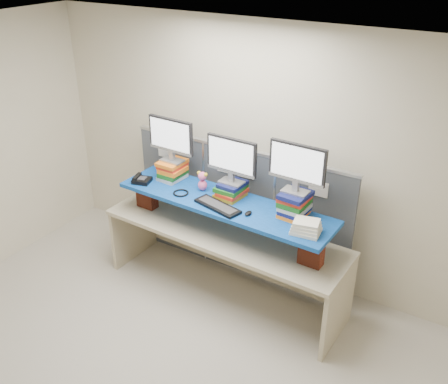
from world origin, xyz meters
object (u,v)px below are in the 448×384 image
Objects in this scene: monitor_left at (171,137)px; keyboard at (218,206)px; desk_phone at (141,180)px; monitor_center at (232,158)px; blue_board at (224,203)px; desk at (224,243)px; monitor_right at (297,165)px.

monitor_left is 1.04× the size of keyboard.
desk_phone is at bearing -169.00° from keyboard.
monitor_center is at bearing 0.00° from monitor_left.
blue_board is 4.19× the size of monitor_center.
monitor_left reaches higher than desk_phone.
monitor_center reaches higher than desk.
desk_phone is (-0.99, -0.21, -0.40)m from monitor_center.
monitor_right is at bearing 9.52° from desk.
desk_phone is at bearing -171.96° from blue_board.
desk_phone is (-0.97, -0.09, 0.53)m from desk.
blue_board is 0.98m from desk_phone.
desk is 1.25m from monitor_right.
blue_board reaches higher than desk.
blue_board is at bearing 109.94° from keyboard.
monitor_center is at bearing 104.16° from keyboard.
monitor_right is (1.45, -0.06, 0.04)m from monitor_left.
monitor_right reaches higher than keyboard.
blue_board is at bearing -9.81° from desk_phone.
monitor_center is (0.01, 0.12, 0.45)m from blue_board.
monitor_left is (-0.74, 0.15, 0.98)m from desk.
monitor_right is at bearing 9.52° from blue_board.
blue_board is 0.15m from keyboard.
desk is 1.23m from monitor_left.
monitor_right is (0.70, -0.03, 0.09)m from monitor_center.
monitor_left is 0.56m from desk_phone.
monitor_center is at bearing 85.48° from blue_board.
monitor_center is at bearing -180.00° from monitor_right.
desk is 0.48m from blue_board.
monitor_left is 1.00× the size of monitor_center.
monitor_center is at bearing 85.48° from desk.
keyboard reaches higher than desk.
monitor_left is 0.75m from monitor_center.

